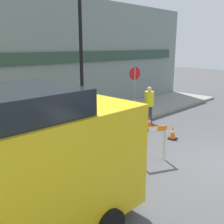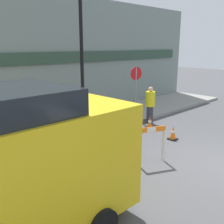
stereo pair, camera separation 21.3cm
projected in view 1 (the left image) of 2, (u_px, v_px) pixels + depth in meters
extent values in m
cube|color=gray|center=(92.00, 122.00, 11.52)|extent=(18.00, 3.00, 0.13)
cube|color=gray|center=(68.00, 58.00, 11.94)|extent=(18.00, 0.12, 5.50)
cube|color=#2D4738|center=(69.00, 57.00, 11.85)|extent=(16.20, 0.10, 0.50)
cylinder|color=black|center=(83.00, 126.00, 10.32)|extent=(0.29, 0.29, 0.24)
cylinder|color=black|center=(81.00, 58.00, 9.67)|extent=(0.13, 0.13, 5.49)
cylinder|color=gray|center=(134.00, 92.00, 11.86)|extent=(0.06, 0.06, 2.24)
cylinder|color=red|center=(135.00, 74.00, 11.65)|extent=(0.59, 0.14, 0.60)
cube|color=white|center=(139.00, 149.00, 7.44)|extent=(0.11, 0.14, 0.93)
cube|color=white|center=(165.00, 145.00, 7.71)|extent=(0.11, 0.14, 0.93)
cube|color=orange|center=(153.00, 129.00, 7.44)|extent=(0.82, 0.42, 0.15)
cube|color=white|center=(153.00, 129.00, 7.44)|extent=(0.26, 0.15, 0.13)
cube|color=white|center=(119.00, 121.00, 10.21)|extent=(0.07, 0.14, 0.88)
cube|color=white|center=(101.00, 125.00, 9.70)|extent=(0.07, 0.14, 0.88)
cube|color=orange|center=(110.00, 110.00, 9.83)|extent=(0.90, 0.13, 0.15)
cube|color=white|center=(110.00, 110.00, 9.83)|extent=(0.27, 0.06, 0.14)
cube|color=black|center=(128.00, 165.00, 7.41)|extent=(0.30, 0.30, 0.04)
cone|color=orange|center=(128.00, 154.00, 7.33)|extent=(0.22, 0.22, 0.66)
cylinder|color=white|center=(128.00, 153.00, 7.32)|extent=(0.13, 0.13, 0.09)
cube|color=black|center=(172.00, 138.00, 9.56)|extent=(0.30, 0.30, 0.04)
cone|color=orange|center=(173.00, 132.00, 9.50)|extent=(0.22, 0.22, 0.46)
cylinder|color=white|center=(173.00, 131.00, 9.50)|extent=(0.13, 0.13, 0.06)
cube|color=black|center=(85.00, 141.00, 9.26)|extent=(0.30, 0.30, 0.04)
cone|color=orange|center=(85.00, 132.00, 9.18)|extent=(0.23, 0.22, 0.67)
cylinder|color=white|center=(85.00, 131.00, 9.17)|extent=(0.13, 0.13, 0.09)
cube|color=black|center=(149.00, 128.00, 10.72)|extent=(0.30, 0.30, 0.04)
cone|color=orange|center=(149.00, 122.00, 10.65)|extent=(0.23, 0.22, 0.52)
cylinder|color=white|center=(149.00, 121.00, 10.64)|extent=(0.13, 0.13, 0.07)
cube|color=black|center=(102.00, 165.00, 7.42)|extent=(0.30, 0.30, 0.04)
cone|color=orange|center=(102.00, 157.00, 7.36)|extent=(0.22, 0.22, 0.50)
cylinder|color=white|center=(102.00, 156.00, 7.35)|extent=(0.13, 0.13, 0.07)
cylinder|color=#33333D|center=(149.00, 114.00, 11.47)|extent=(0.36, 0.36, 0.77)
cylinder|color=yellow|center=(149.00, 99.00, 11.30)|extent=(0.50, 0.50, 0.64)
sphere|color=#DBAD89|center=(149.00, 89.00, 11.20)|extent=(0.26, 0.26, 0.21)
cylinder|color=black|center=(49.00, 185.00, 5.84)|extent=(0.60, 0.18, 0.60)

